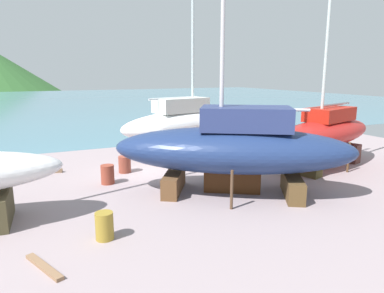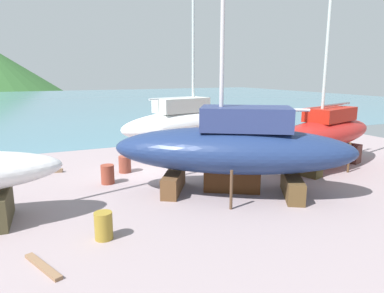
{
  "view_description": "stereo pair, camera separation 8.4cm",
  "coord_description": "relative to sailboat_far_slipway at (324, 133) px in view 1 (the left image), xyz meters",
  "views": [
    {
      "loc": [
        -5.54,
        -18.05,
        5.35
      ],
      "look_at": [
        1.73,
        -2.44,
        1.75
      ],
      "focal_mm": 32.97,
      "sensor_mm": 36.0,
      "label": 1
    },
    {
      "loc": [
        -5.46,
        -18.09,
        5.35
      ],
      "look_at": [
        1.73,
        -2.44,
        1.75
      ],
      "focal_mm": 32.97,
      "sensor_mm": 36.0,
      "label": 2
    }
  ],
  "objects": [
    {
      "name": "ground_plane",
      "position": [
        -9.7,
        -0.13,
        -2.01
      ],
      "size": [
        42.69,
        42.69,
        0.0
      ],
      "primitive_type": "plane",
      "color": "gray"
    },
    {
      "name": "timber_plank_near",
      "position": [
        -15.05,
        5.45,
        -1.91
      ],
      "size": [
        2.49,
        0.84,
        0.2
      ],
      "primitive_type": "cube",
      "rotation": [
        0.0,
        0.0,
        2.89
      ],
      "color": "#7D6147",
      "rests_on": "ground"
    },
    {
      "name": "sailboat_mid_port",
      "position": [
        -5.97,
        5.97,
        0.15
      ],
      "size": [
        9.81,
        4.74,
        15.94
      ],
      "rotation": [
        0.0,
        0.0,
        0.21
      ],
      "color": "brown",
      "rests_on": "ground"
    },
    {
      "name": "barrel_rust_near",
      "position": [
        2.66,
        5.85,
        -1.7
      ],
      "size": [
        1.11,
        0.98,
        0.62
      ],
      "primitive_type": "cylinder",
      "rotation": [
        1.57,
        0.0,
        2.05
      ],
      "color": "#324A72",
      "rests_on": "ground"
    },
    {
      "name": "barrel_blue_faded",
      "position": [
        -10.72,
        3.66,
        -1.55
      ],
      "size": [
        0.94,
        0.94,
        0.91
      ],
      "primitive_type": "cylinder",
      "rotation": [
        0.0,
        0.0,
        0.69
      ],
      "color": "brown",
      "rests_on": "ground"
    },
    {
      "name": "sailboat_small_center",
      "position": [
        -7.18,
        -1.84,
        0.12
      ],
      "size": [
        10.79,
        8.46,
        18.25
      ],
      "rotation": [
        0.0,
        0.0,
        2.59
      ],
      "color": "brown",
      "rests_on": "ground"
    },
    {
      "name": "barrel_rust_mid",
      "position": [
        -11.98,
        2.04,
        -1.54
      ],
      "size": [
        0.91,
        0.91,
        0.94
      ],
      "primitive_type": "cylinder",
      "rotation": [
        0.0,
        0.0,
        2.5
      ],
      "color": "brown",
      "rests_on": "ground"
    },
    {
      "name": "barrel_tar_black",
      "position": [
        3.29,
        3.82,
        -1.59
      ],
      "size": [
        0.75,
        0.75,
        0.82
      ],
      "primitive_type": "cylinder",
      "rotation": [
        0.0,
        0.0,
        0.6
      ],
      "color": "#344362",
      "rests_on": "ground"
    },
    {
      "name": "sailboat_far_slipway",
      "position": [
        0.0,
        0.0,
        0.0
      ],
      "size": [
        9.48,
        5.23,
        14.13
      ],
      "rotation": [
        0.0,
        0.0,
        3.43
      ],
      "color": "#493D20",
      "rests_on": "ground"
    },
    {
      "name": "worker",
      "position": [
        3.1,
        4.72,
        -1.16
      ],
      "size": [
        0.5,
        0.46,
        1.64
      ],
      "rotation": [
        0.0,
        0.0,
        0.92
      ],
      "color": "#357C54",
      "rests_on": "ground"
    },
    {
      "name": "barrel_tipped_left",
      "position": [
        -13.31,
        -3.87,
        -1.55
      ],
      "size": [
        0.71,
        0.71,
        0.92
      ],
      "primitive_type": "cylinder",
      "rotation": [
        0.0,
        0.0,
        2.92
      ],
      "color": "olive",
      "rests_on": "ground"
    },
    {
      "name": "barrel_rust_far",
      "position": [
        -15.23,
        5.6,
        -1.54
      ],
      "size": [
        0.83,
        0.83,
        0.94
      ],
      "primitive_type": "cylinder",
      "rotation": [
        0.0,
        0.0,
        2.57
      ],
      "color": "brown",
      "rests_on": "ground"
    },
    {
      "name": "timber_short_cross",
      "position": [
        -15.22,
        -4.96,
        -1.95
      ],
      "size": [
        0.92,
        1.8,
        0.11
      ],
      "primitive_type": "cube",
      "rotation": [
        0.0,
        0.0,
        1.97
      ],
      "color": "#8A6648",
      "rests_on": "ground"
    },
    {
      "name": "sea_water",
      "position": [
        -9.7,
        55.87,
        -2.01
      ],
      "size": [
        137.56,
        90.65,
        0.01
      ],
      "primitive_type": "cube",
      "color": "teal",
      "rests_on": "ground"
    }
  ]
}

